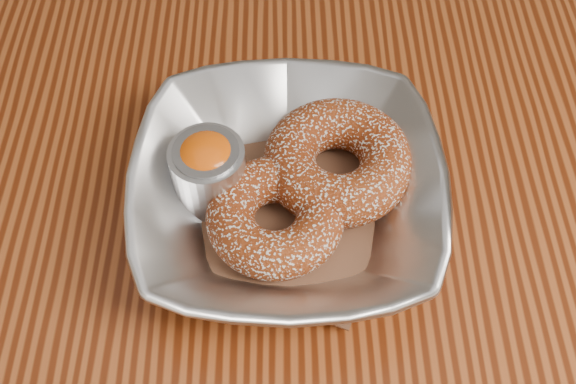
{
  "coord_description": "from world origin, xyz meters",
  "views": [
    {
      "loc": [
        -0.08,
        -0.33,
        1.17
      ],
      "look_at": [
        -0.08,
        -0.07,
        0.78
      ],
      "focal_mm": 42.0,
      "sensor_mm": 36.0,
      "label": 1
    }
  ],
  "objects_px": {
    "ramekin": "(209,170)",
    "donut_back": "(338,161)",
    "donut_front": "(275,216)",
    "table": "(374,211)",
    "serving_bowl": "(288,194)"
  },
  "relations": [
    {
      "from": "ramekin",
      "to": "donut_back",
      "type": "bearing_deg",
      "value": 7.87
    },
    {
      "from": "donut_back",
      "to": "donut_front",
      "type": "relative_size",
      "value": 1.13
    },
    {
      "from": "table",
      "to": "donut_front",
      "type": "xyz_separation_m",
      "value": [
        -0.09,
        -0.08,
        0.13
      ]
    },
    {
      "from": "serving_bowl",
      "to": "donut_back",
      "type": "bearing_deg",
      "value": 36.93
    },
    {
      "from": "serving_bowl",
      "to": "donut_back",
      "type": "xyz_separation_m",
      "value": [
        0.04,
        0.03,
        0.0
      ]
    },
    {
      "from": "donut_back",
      "to": "ramekin",
      "type": "bearing_deg",
      "value": -172.13
    },
    {
      "from": "table",
      "to": "serving_bowl",
      "type": "relative_size",
      "value": 5.48
    },
    {
      "from": "table",
      "to": "serving_bowl",
      "type": "bearing_deg",
      "value": -140.42
    },
    {
      "from": "ramekin",
      "to": "donut_front",
      "type": "bearing_deg",
      "value": -35.11
    },
    {
      "from": "donut_back",
      "to": "ramekin",
      "type": "relative_size",
      "value": 1.91
    },
    {
      "from": "serving_bowl",
      "to": "donut_back",
      "type": "relative_size",
      "value": 2.01
    },
    {
      "from": "table",
      "to": "donut_back",
      "type": "xyz_separation_m",
      "value": [
        -0.04,
        -0.04,
        0.13
      ]
    },
    {
      "from": "donut_back",
      "to": "ramekin",
      "type": "distance_m",
      "value": 0.09
    },
    {
      "from": "serving_bowl",
      "to": "ramekin",
      "type": "bearing_deg",
      "value": 165.3
    },
    {
      "from": "table",
      "to": "donut_front",
      "type": "relative_size",
      "value": 12.49
    }
  ]
}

